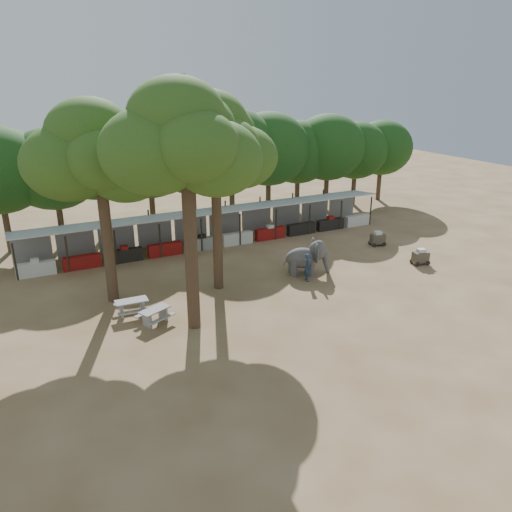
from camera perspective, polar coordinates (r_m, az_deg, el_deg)
name	(u,v)px	position (r m, az deg, el deg)	size (l,w,h in m)	color
ground	(316,318)	(26.49, 6.86, -7.05)	(100.00, 100.00, 0.00)	brown
vendor_stalls	(215,228)	(37.51, -4.71, 3.17)	(28.00, 2.99, 2.80)	#A7A9AF
yard_tree_left	(95,153)	(27.30, -17.94, 11.09)	(7.10, 6.90, 11.02)	#332316
yard_tree_center	(181,141)	(23.04, -8.51, 12.88)	(7.10, 6.90, 12.04)	#332316
yard_tree_back	(211,142)	(27.87, -5.15, 12.82)	(7.10, 6.90, 11.36)	#332316
backdrop_trees	(189,160)	(41.27, -7.65, 10.78)	(46.46, 5.95, 8.33)	#332316
elephant	(307,257)	(31.75, 5.90, -0.15)	(2.98, 2.29, 2.22)	#434141
handler	(308,267)	(30.71, 5.91, -1.30)	(0.64, 0.43, 1.78)	#26384C
picnic_table_near	(155,314)	(26.09, -11.47, -6.50)	(2.03, 1.95, 0.79)	gray
picnic_table_far	(132,305)	(27.21, -14.01, -5.49)	(1.73, 1.56, 0.84)	gray
cart_front	(421,257)	(35.14, 18.29, -0.07)	(1.24, 0.93, 1.10)	#3C3228
cart_back	(378,239)	(38.19, 13.73, 1.96)	(1.24, 0.93, 1.10)	#3C3228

